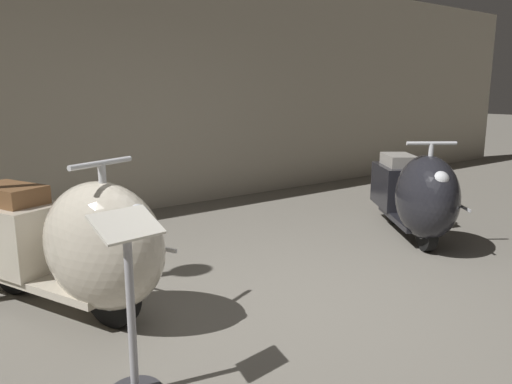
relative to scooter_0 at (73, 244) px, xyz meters
The scene contains 5 objects.
ground_plane 1.71m from the scooter_0, 37.06° to the right, with size 60.00×60.00×0.00m, color slate.
showroom_back_wall 3.19m from the scooter_0, 64.47° to the left, with size 18.00×0.24×3.21m.
scooter_0 is the anchor object (origin of this frame).
scooter_1 3.47m from the scooter_0, ahead, with size 1.46×1.75×1.09m.
info_stanchion 1.17m from the scooter_0, 93.60° to the right, with size 0.35×0.28×0.99m.
Camera 1 is at (-2.29, -2.46, 1.59)m, focal length 34.92 mm.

